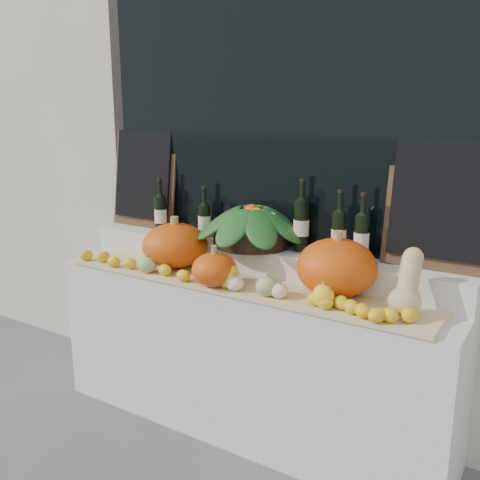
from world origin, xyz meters
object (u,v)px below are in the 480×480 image
object	(u,v)px
pumpkin_left	(175,245)
pumpkin_right	(337,267)
wine_bottle_tall	(301,225)
produce_bowl	(252,225)
butternut_squash	(407,288)

from	to	relation	value
pumpkin_left	pumpkin_right	distance (m)	0.97
wine_bottle_tall	produce_bowl	bearing A→B (deg)	-172.30
produce_bowl	wine_bottle_tall	size ratio (longest dim) A/B	1.69
butternut_squash	wine_bottle_tall	xyz separation A→B (m)	(-0.65, 0.28, 0.16)
wine_bottle_tall	pumpkin_left	bearing A→B (deg)	-160.13
pumpkin_right	produce_bowl	size ratio (longest dim) A/B	0.59
pumpkin_right	produce_bowl	bearing A→B (deg)	163.31
pumpkin_right	butternut_squash	distance (m)	0.37
wine_bottle_tall	pumpkin_right	bearing A→B (deg)	-35.73
butternut_squash	wine_bottle_tall	bearing A→B (deg)	156.67
pumpkin_right	produce_bowl	world-z (taller)	produce_bowl
pumpkin_left	pumpkin_right	bearing A→B (deg)	1.81
pumpkin_left	wine_bottle_tall	xyz separation A→B (m)	(0.67, 0.24, 0.15)
produce_bowl	wine_bottle_tall	distance (m)	0.29
pumpkin_left	produce_bowl	world-z (taller)	produce_bowl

